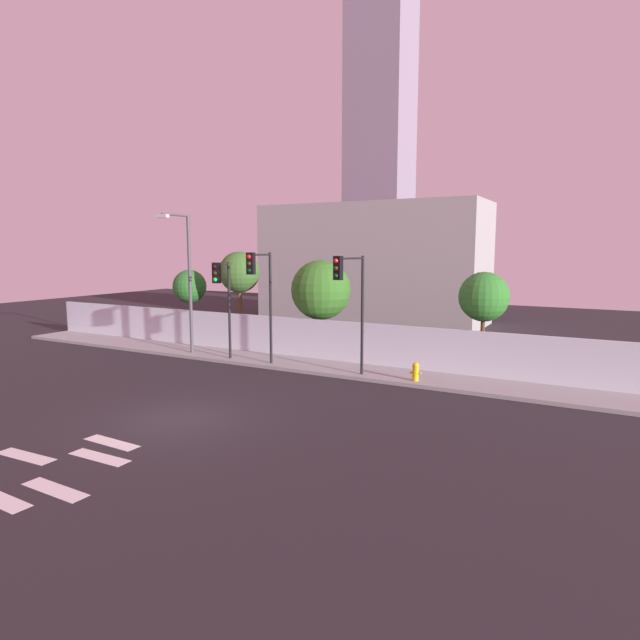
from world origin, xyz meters
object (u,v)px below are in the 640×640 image
Objects in this scene: fire_hydrant at (416,371)px; roadside_tree_midright at (321,290)px; traffic_light_left at (350,289)px; traffic_light_center at (222,289)px; traffic_light_right at (260,284)px; street_lamp_curbside at (186,272)px; roadside_tree_leftmost at (190,287)px; roadside_tree_midleft at (239,273)px; roadside_tree_rightmost at (484,297)px.

roadside_tree_midright is (-5.80, 3.03, 2.69)m from fire_hydrant.
fire_hydrant is (2.47, 0.75, -3.11)m from traffic_light_left.
traffic_light_center is (-6.40, 0.20, -0.25)m from traffic_light_left.
traffic_light_center is at bearing -130.57° from roadside_tree_midright.
traffic_light_right is 4.82m from street_lamp_curbside.
traffic_light_right reaches higher than roadside_tree_midright.
roadside_tree_leftmost is (-14.06, 3.03, 2.56)m from fire_hydrant.
fire_hydrant is at bearing -27.59° from roadside_tree_midright.
traffic_light_left is at bearing -48.67° from roadside_tree_midright.
fire_hydrant is 7.07m from roadside_tree_midright.
roadside_tree_midleft reaches higher than roadside_tree_midright.
traffic_light_left is 1.07× the size of traffic_light_center.
traffic_light_left reaches higher than roadside_tree_midright.
street_lamp_curbside is 13.64m from roadside_tree_rightmost.
fire_hydrant is (8.87, 0.56, -2.86)m from traffic_light_center.
roadside_tree_leftmost is at bearing -180.00° from roadside_tree_midleft.
roadside_tree_midright is (3.07, 3.59, -0.17)m from traffic_light_center.
roadside_tree_leftmost is (-5.19, 3.59, -0.30)m from traffic_light_center.
traffic_light_right is at bearing -26.96° from roadside_tree_leftmost.
roadside_tree_midright is at bearing 152.41° from fire_hydrant.
street_lamp_curbside is (-2.56, 0.49, 0.70)m from traffic_light_center.
street_lamp_curbside is at bearing -151.23° from roadside_tree_midright.
roadside_tree_rightmost is (12.45, -0.00, -0.73)m from roadside_tree_midleft.
traffic_light_center is 0.67× the size of street_lamp_curbside.
roadside_tree_leftmost is at bearing 161.92° from traffic_light_left.
traffic_light_right is at bearing -43.55° from roadside_tree_midleft.
traffic_light_left is 0.94× the size of roadside_tree_midleft.
traffic_light_left is 8.99m from roadside_tree_midleft.
roadside_tree_midright is at bearing 76.86° from traffic_light_right.
roadside_tree_midright is (4.83, 0.00, -0.72)m from roadside_tree_midleft.
street_lamp_curbside reaches higher than traffic_light_center.
traffic_light_left is 6.40m from traffic_light_center.
fire_hydrant is at bearing 0.33° from street_lamp_curbside.
roadside_tree_midright is (0.88, 3.76, -0.49)m from traffic_light_right.
roadside_tree_rightmost is at bearing 58.89° from fire_hydrant.
roadside_tree_midleft is at bearing 155.12° from traffic_light_left.
roadside_tree_midright is (8.26, 0.00, 0.13)m from roadside_tree_leftmost.
fire_hydrant is at bearing -12.16° from roadside_tree_leftmost.
traffic_light_center is 2.70m from street_lamp_curbside.
roadside_tree_midright is at bearing 49.43° from traffic_light_center.
street_lamp_curbside is 4.18m from roadside_tree_leftmost.
roadside_tree_midright reaches higher than roadside_tree_leftmost.
traffic_light_right reaches higher than traffic_light_left.
traffic_light_center is at bearing 175.54° from traffic_light_right.
roadside_tree_rightmost reaches higher than roadside_tree_leftmost.
traffic_light_right is 7.43m from fire_hydrant.
roadside_tree_rightmost is at bearing 23.84° from traffic_light_right.
traffic_light_center is 6.14× the size of fire_hydrant.
street_lamp_curbside is at bearing 169.13° from traffic_light_center.
traffic_light_left is at bearing -163.03° from fire_hydrant.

